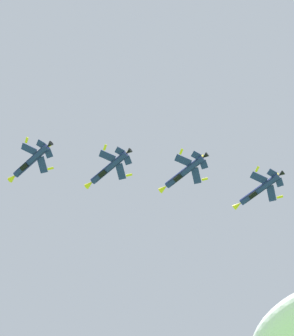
{
  "coord_description": "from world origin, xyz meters",
  "views": [
    {
      "loc": [
        -3.23,
        -7.19,
        1.92
      ],
      "look_at": [
        -37.17,
        34.23,
        111.61
      ],
      "focal_mm": 50.11,
      "sensor_mm": 36.0,
      "label": 1
    }
  ],
  "objects": [
    {
      "name": "fighter_jet_left_wing",
      "position": [
        -44.67,
        27.65,
        110.68
      ],
      "size": [
        15.95,
        10.44,
        4.38
      ],
      "rotation": [
        0.0,
        0.23,
        1.53
      ],
      "color": "navy"
    },
    {
      "name": "fighter_jet_left_outer",
      "position": [
        -17.93,
        56.97,
        109.53
      ],
      "size": [
        15.95,
        10.27,
        4.68
      ],
      "rotation": [
        0.0,
        0.3,
        1.53
      ],
      "color": "navy"
    },
    {
      "name": "fighter_jet_lead",
      "position": [
        -59.0,
        13.54,
        110.93
      ],
      "size": [
        15.95,
        10.27,
        4.68
      ],
      "rotation": [
        0.0,
        0.3,
        1.53
      ],
      "color": "navy"
    },
    {
      "name": "fighter_jet_right_wing",
      "position": [
        -30.15,
        40.64,
        109.95
      ],
      "size": [
        15.95,
        10.46,
        4.38
      ],
      "rotation": [
        0.0,
        0.22,
        1.53
      ],
      "color": "navy"
    }
  ]
}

